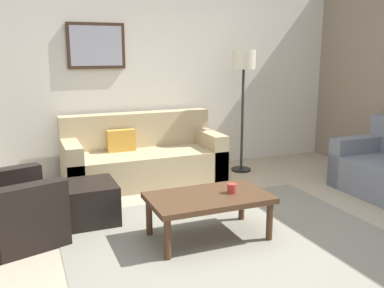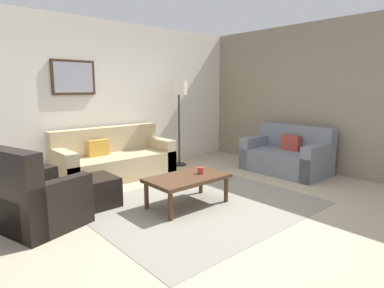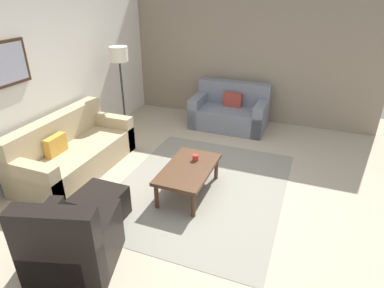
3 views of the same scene
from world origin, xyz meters
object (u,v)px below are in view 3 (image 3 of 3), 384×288
at_px(ottoman, 100,206).
at_px(lamp_standing, 120,64).
at_px(armchair_leather, 72,248).
at_px(cup, 195,158).
at_px(coffee_table, 188,170).
at_px(couch_main, 71,153).
at_px(couch_loveseat, 230,112).
at_px(framed_artwork, 4,64).

bearing_deg(ottoman, lamp_standing, 24.36).
bearing_deg(armchair_leather, cup, -16.63).
distance_m(ottoman, coffee_table, 1.27).
height_order(couch_main, coffee_table, couch_main).
distance_m(ottoman, lamp_standing, 2.84).
xyz_separation_m(couch_main, lamp_standing, (1.45, -0.10, 1.11)).
bearing_deg(armchair_leather, couch_loveseat, -6.20).
bearing_deg(lamp_standing, armchair_leather, -157.51).
height_order(couch_main, framed_artwork, framed_artwork).
relative_size(coffee_table, lamp_standing, 0.64).
bearing_deg(coffee_table, armchair_leather, 162.00).
relative_size(couch_loveseat, lamp_standing, 0.88).
height_order(couch_loveseat, coffee_table, couch_loveseat).
xyz_separation_m(lamp_standing, framed_artwork, (-1.91, 0.51, 0.35)).
xyz_separation_m(couch_loveseat, lamp_standing, (-1.24, 1.77, 1.11)).
bearing_deg(cup, ottoman, 145.11).
height_order(couch_loveseat, armchair_leather, armchair_leather).
height_order(coffee_table, cup, cup).
distance_m(couch_loveseat, cup, 2.39).
distance_m(coffee_table, framed_artwork, 2.81).
bearing_deg(ottoman, couch_loveseat, -11.26).
relative_size(ottoman, lamp_standing, 0.33).
xyz_separation_m(cup, framed_artwork, (-0.76, 2.40, 1.30)).
height_order(couch_loveseat, lamp_standing, lamp_standing).
bearing_deg(armchair_leather, lamp_standing, 22.49).
xyz_separation_m(couch_loveseat, ottoman, (-3.57, 0.71, -0.10)).
height_order(armchair_leather, coffee_table, armchair_leather).
xyz_separation_m(armchair_leather, framed_artwork, (1.22, 1.81, 1.45)).
bearing_deg(framed_artwork, armchair_leather, -124.12).
relative_size(armchair_leather, framed_artwork, 1.33).
bearing_deg(couch_loveseat, lamp_standing, 124.91).
relative_size(couch_main, couch_loveseat, 1.35).
bearing_deg(couch_main, armchair_leather, -140.29).
distance_m(couch_main, lamp_standing, 1.83).
xyz_separation_m(coffee_table, framed_artwork, (-0.53, 2.38, 1.40)).
bearing_deg(couch_main, coffee_table, -87.67).
distance_m(armchair_leather, coffee_table, 1.85).
relative_size(couch_main, coffee_table, 1.85).
xyz_separation_m(couch_main, cup, (0.30, -1.99, 0.16)).
relative_size(armchair_leather, cup, 11.39).
xyz_separation_m(couch_loveseat, armchair_leather, (-4.37, 0.47, 0.01)).
height_order(coffee_table, framed_artwork, framed_artwork).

